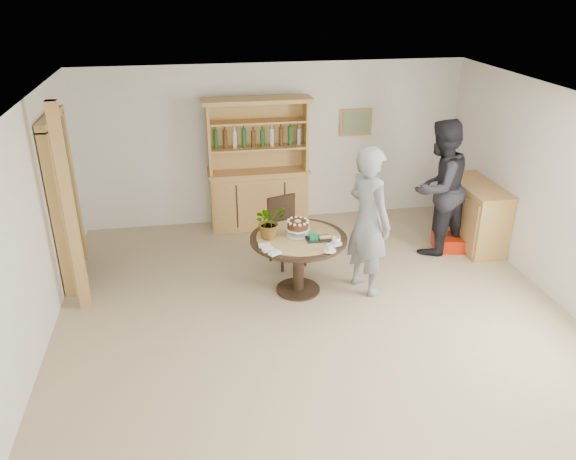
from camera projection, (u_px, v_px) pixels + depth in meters
The scene contains 17 objects.
ground at pixel (325, 340), 6.21m from camera, with size 7.00×7.00×0.00m, color tan.
room_shell at pixel (329, 193), 5.49m from camera, with size 6.04×7.04×2.52m.
doorway at pixel (63, 199), 7.06m from camera, with size 0.13×1.10×2.18m.
pine_post at pixel (70, 212), 6.33m from camera, with size 0.12×0.12×2.50m, color tan.
hutch at pixel (259, 185), 8.77m from camera, with size 1.62×0.54×2.04m.
sideboard at pixel (475, 214), 8.24m from camera, with size 0.54×1.26×0.94m.
dining_table at pixel (298, 248), 6.94m from camera, with size 1.20×1.20×0.76m.
dining_chair at pixel (285, 226), 7.70m from camera, with size 0.53×0.53×0.95m.
birthday_cake at pixel (298, 226), 6.86m from camera, with size 0.30×0.30×0.20m.
flower_vase at pixel (269, 221), 6.77m from camera, with size 0.38×0.33×0.42m, color #3F7233.
gift_tray at pixel (318, 238), 6.78m from camera, with size 0.30×0.20×0.08m.
coffee_cup_a at pixel (336, 241), 6.67m from camera, with size 0.15×0.15×0.09m.
coffee_cup_b at pixel (330, 248), 6.50m from camera, with size 0.15×0.15×0.08m.
napkins at pixel (269, 249), 6.52m from camera, with size 0.24×0.33×0.03m.
teen_boy at pixel (369, 221), 6.84m from camera, with size 0.69×0.45×1.89m, color slate.
adult_person at pixel (439, 188), 7.84m from camera, with size 0.94×0.73×1.94m, color black.
red_suitcase at pixel (454, 243), 8.23m from camera, with size 0.67×0.52×0.21m.
Camera 1 is at (-1.30, -4.98, 3.70)m, focal length 35.00 mm.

